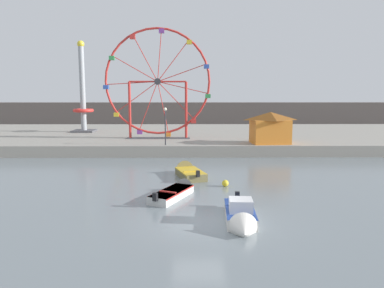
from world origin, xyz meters
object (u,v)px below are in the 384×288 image
object	(u,v)px
drop_tower_steel_tower	(83,100)
promenade_lamp_near	(165,120)
motorboat_white_red_stripe	(241,217)
motorboat_pale_grey	(178,191)
mooring_buoy_orange	(225,183)
motorboat_olive_wood	(188,172)
carnival_booth_orange_canopy	(270,127)
ferris_wheel_red_frame	(158,84)

from	to	relation	value
drop_tower_steel_tower	promenade_lamp_near	xyz separation A→B (m)	(11.49, -12.51, -1.79)
motorboat_white_red_stripe	motorboat_pale_grey	bearing A→B (deg)	-144.33
motorboat_pale_grey	mooring_buoy_orange	bearing A→B (deg)	-31.40
motorboat_olive_wood	carnival_booth_orange_canopy	distance (m)	12.93
carnival_booth_orange_canopy	drop_tower_steel_tower	bearing A→B (deg)	147.33
carnival_booth_orange_canopy	mooring_buoy_orange	xyz separation A→B (m)	(-5.77, -12.90, -2.53)
motorboat_pale_grey	carnival_booth_orange_canopy	world-z (taller)	carnival_booth_orange_canopy
motorboat_olive_wood	carnival_booth_orange_canopy	size ratio (longest dim) A/B	1.01
carnival_booth_orange_canopy	mooring_buoy_orange	world-z (taller)	carnival_booth_orange_canopy
drop_tower_steel_tower	promenade_lamp_near	distance (m)	17.08
motorboat_olive_wood	drop_tower_steel_tower	size ratio (longest dim) A/B	0.36
carnival_booth_orange_canopy	promenade_lamp_near	world-z (taller)	promenade_lamp_near
motorboat_olive_wood	motorboat_pale_grey	bearing A→B (deg)	156.70
carnival_booth_orange_canopy	motorboat_pale_grey	bearing A→B (deg)	-125.73
drop_tower_steel_tower	carnival_booth_orange_canopy	xyz separation A→B (m)	(21.92, -11.46, -2.56)
motorboat_pale_grey	drop_tower_steel_tower	xyz separation A→B (m)	(-13.08, 26.37, 5.05)
drop_tower_steel_tower	promenade_lamp_near	world-z (taller)	drop_tower_steel_tower
mooring_buoy_orange	promenade_lamp_near	bearing A→B (deg)	111.50
motorboat_pale_grey	motorboat_olive_wood	bearing A→B (deg)	19.00
motorboat_pale_grey	promenade_lamp_near	bearing A→B (deg)	32.04
ferris_wheel_red_frame	carnival_booth_orange_canopy	size ratio (longest dim) A/B	2.86
ferris_wheel_red_frame	promenade_lamp_near	xyz separation A→B (m)	(1.14, -5.29, -3.67)
carnival_booth_orange_canopy	motorboat_olive_wood	bearing A→B (deg)	-135.56
motorboat_pale_grey	ferris_wheel_red_frame	world-z (taller)	ferris_wheel_red_frame
motorboat_olive_wood	carnival_booth_orange_canopy	world-z (taller)	carnival_booth_orange_canopy
motorboat_pale_grey	promenade_lamp_near	world-z (taller)	promenade_lamp_near
motorboat_white_red_stripe	carnival_booth_orange_canopy	size ratio (longest dim) A/B	1.11
mooring_buoy_orange	motorboat_pale_grey	bearing A→B (deg)	-146.87
motorboat_white_red_stripe	promenade_lamp_near	world-z (taller)	promenade_lamp_near
ferris_wheel_red_frame	carnival_booth_orange_canopy	bearing A→B (deg)	-20.11
motorboat_white_red_stripe	drop_tower_steel_tower	distance (m)	35.62
drop_tower_steel_tower	promenade_lamp_near	size ratio (longest dim) A/B	3.21
motorboat_olive_wood	promenade_lamp_near	bearing A→B (deg)	-2.54
motorboat_white_red_stripe	drop_tower_steel_tower	xyz separation A→B (m)	(-16.19, 31.34, 4.95)
motorboat_white_red_stripe	drop_tower_steel_tower	world-z (taller)	drop_tower_steel_tower
carnival_booth_orange_canopy	ferris_wheel_red_frame	bearing A→B (deg)	154.83
carnival_booth_orange_canopy	promenade_lamp_near	size ratio (longest dim) A/B	1.16
motorboat_white_red_stripe	motorboat_olive_wood	xyz separation A→B (m)	(-2.51, 10.22, -0.06)
ferris_wheel_red_frame	carnival_booth_orange_canopy	xyz separation A→B (m)	(11.57, -4.24, -4.43)
motorboat_olive_wood	drop_tower_steel_tower	xyz separation A→B (m)	(-13.68, 21.12, 5.02)
motorboat_pale_grey	motorboat_olive_wood	xyz separation A→B (m)	(0.60, 5.25, 0.04)
motorboat_white_red_stripe	motorboat_olive_wood	distance (m)	10.52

